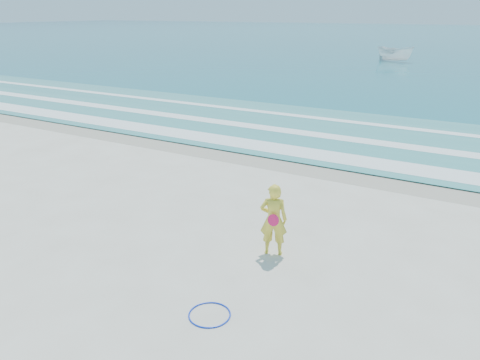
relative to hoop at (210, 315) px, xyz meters
The scene contains 9 objects.
ground 1.70m from the hoop, behind, with size 400.00×400.00×0.00m, color silver.
wet_sand 9.44m from the hoop, 100.22° to the left, with size 400.00×2.40×0.00m, color #B2A893.
shallow 14.39m from the hoop, 96.69° to the left, with size 400.00×10.00×0.01m, color #59B7AD.
foam_near 10.72m from the hoop, 98.99° to the left, with size 400.00×1.40×0.01m, color white.
foam_mid 13.59m from the hoop, 97.08° to the left, with size 400.00×0.90×0.01m, color white.
foam_far 16.87m from the hoop, 95.70° to the left, with size 400.00×0.60×0.01m, color white.
hoop is the anchor object (origin of this frame).
boat 48.72m from the hoop, 98.78° to the left, with size 1.64×4.37×1.69m, color white.
woman 2.85m from the hoop, 90.60° to the left, with size 0.73×0.61×1.72m.
Camera 1 is at (5.81, -6.34, 5.33)m, focal length 35.00 mm.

